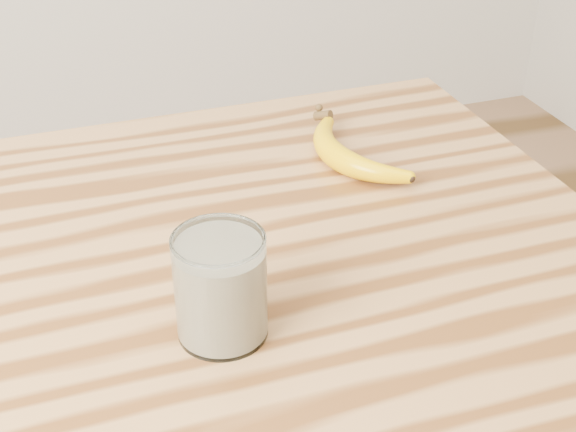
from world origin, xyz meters
name	(u,v)px	position (x,y,z in m)	size (l,w,h in m)	color
table	(120,372)	(0.00, 0.00, 0.77)	(1.20, 0.80, 0.90)	#A27140
smoothie_glass	(221,288)	(0.10, -0.12, 0.95)	(0.09, 0.09, 0.11)	white
banana	(336,157)	(0.33, 0.16, 0.92)	(0.10, 0.28, 0.03)	#ECB200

